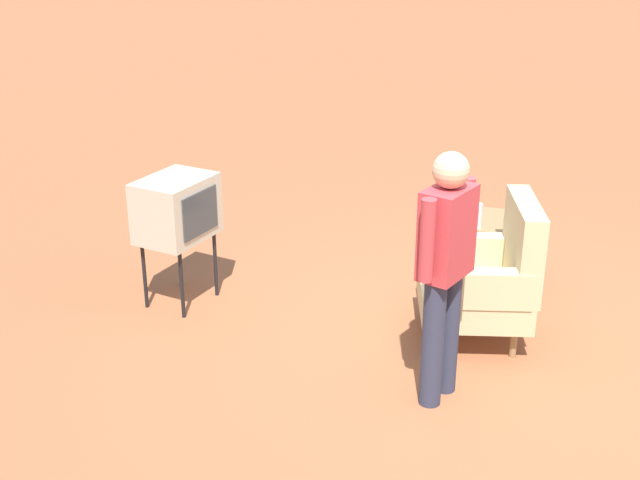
{
  "coord_description": "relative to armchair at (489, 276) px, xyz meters",
  "views": [
    {
      "loc": [
        5.25,
        0.16,
        2.99
      ],
      "look_at": [
        -0.27,
        -1.22,
        0.65
      ],
      "focal_mm": 46.76,
      "sensor_mm": 36.0,
      "label": 1
    }
  ],
  "objects": [
    {
      "name": "flower_vase",
      "position": [
        -0.72,
        0.18,
        0.24
      ],
      "size": [
        0.15,
        0.1,
        0.27
      ],
      "color": "silver",
      "rests_on": "side_table"
    },
    {
      "name": "soda_can_red",
      "position": [
        -0.82,
        0.17,
        0.16
      ],
      "size": [
        0.07,
        0.07,
        0.12
      ],
      "primitive_type": "cylinder",
      "color": "red",
      "rests_on": "side_table"
    },
    {
      "name": "person_standing",
      "position": [
        0.86,
        -0.24,
        0.44
      ],
      "size": [
        0.53,
        0.34,
        1.64
      ],
      "color": "#2D3347",
      "rests_on": "ground"
    },
    {
      "name": "tv_on_stand",
      "position": [
        -0.02,
        -2.38,
        0.28
      ],
      "size": [
        0.69,
        0.58,
        1.03
      ],
      "color": "black",
      "rests_on": "ground"
    },
    {
      "name": "ground_plane",
      "position": [
        0.27,
        -0.02,
        -0.5
      ],
      "size": [
        60.0,
        60.0,
        0.0
      ],
      "primitive_type": "plane",
      "color": "#A05B38"
    },
    {
      "name": "armchair",
      "position": [
        0.0,
        0.0,
        0.0
      ],
      "size": [
        0.9,
        0.91,
        1.06
      ],
      "color": "#937047",
      "rests_on": "ground"
    },
    {
      "name": "side_table",
      "position": [
        -0.89,
        0.02,
        0.01
      ],
      "size": [
        0.56,
        0.56,
        0.59
      ],
      "color": "black",
      "rests_on": "ground"
    },
    {
      "name": "bottle_short_clear",
      "position": [
        -0.68,
        -0.14,
        0.2
      ],
      "size": [
        0.06,
        0.06,
        0.2
      ],
      "primitive_type": "cylinder",
      "color": "silver",
      "rests_on": "side_table"
    }
  ]
}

